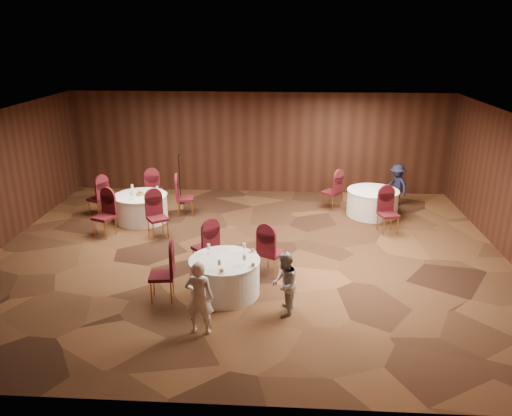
# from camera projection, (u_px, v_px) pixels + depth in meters

# --- Properties ---
(ground) EXTENTS (12.00, 12.00, 0.00)m
(ground) POSITION_uv_depth(u_px,v_px,m) (247.00, 255.00, 11.71)
(ground) COLOR black
(ground) RESTS_ON ground
(room_shell) EXTENTS (12.00, 12.00, 12.00)m
(room_shell) POSITION_uv_depth(u_px,v_px,m) (246.00, 174.00, 11.06)
(room_shell) COLOR silver
(room_shell) RESTS_ON ground
(table_main) EXTENTS (1.40, 1.40, 0.74)m
(table_main) POSITION_uv_depth(u_px,v_px,m) (225.00, 276.00, 9.87)
(table_main) COLOR white
(table_main) RESTS_ON ground
(table_left) EXTENTS (1.45, 1.45, 0.74)m
(table_left) POSITION_uv_depth(u_px,v_px,m) (141.00, 208.00, 13.72)
(table_left) COLOR white
(table_left) RESTS_ON ground
(table_right) EXTENTS (1.45, 1.45, 0.74)m
(table_right) POSITION_uv_depth(u_px,v_px,m) (372.00, 202.00, 14.14)
(table_right) COLOR white
(table_right) RESTS_ON ground
(chairs_main) EXTENTS (2.74, 2.03, 1.00)m
(chairs_main) POSITION_uv_depth(u_px,v_px,m) (214.00, 258.00, 10.40)
(chairs_main) COLOR #440D1B
(chairs_main) RESTS_ON ground
(chairs_left) EXTENTS (3.11, 3.00, 1.00)m
(chairs_left) POSITION_uv_depth(u_px,v_px,m) (140.00, 204.00, 13.67)
(chairs_left) COLOR #440D1B
(chairs_left) RESTS_ON ground
(chairs_right) EXTENTS (2.00, 2.50, 1.00)m
(chairs_right) POSITION_uv_depth(u_px,v_px,m) (358.00, 202.00, 13.76)
(chairs_right) COLOR #440D1B
(chairs_right) RESTS_ON ground
(tabletop_main) EXTENTS (1.04, 1.09, 0.22)m
(tabletop_main) POSITION_uv_depth(u_px,v_px,m) (236.00, 257.00, 9.62)
(tabletop_main) COLOR silver
(tabletop_main) RESTS_ON table_main
(tabletop_left) EXTENTS (0.81, 0.75, 0.22)m
(tabletop_left) POSITION_uv_depth(u_px,v_px,m) (140.00, 192.00, 13.57)
(tabletop_left) COLOR silver
(tabletop_left) RESTS_ON table_left
(tabletop_right) EXTENTS (0.08, 0.08, 0.22)m
(tabletop_right) POSITION_uv_depth(u_px,v_px,m) (382.00, 188.00, 13.72)
(tabletop_right) COLOR silver
(tabletop_right) RESTS_ON table_right
(mic_stand) EXTENTS (0.24, 0.24, 1.52)m
(mic_stand) POSITION_uv_depth(u_px,v_px,m) (180.00, 189.00, 15.10)
(mic_stand) COLOR black
(mic_stand) RESTS_ON ground
(woman_a) EXTENTS (0.51, 0.35, 1.36)m
(woman_a) POSITION_uv_depth(u_px,v_px,m) (199.00, 298.00, 8.47)
(woman_a) COLOR white
(woman_a) RESTS_ON ground
(woman_b) EXTENTS (0.52, 0.64, 1.22)m
(woman_b) POSITION_uv_depth(u_px,v_px,m) (284.00, 284.00, 9.07)
(woman_b) COLOR #A3A4A8
(woman_b) RESTS_ON ground
(man_c) EXTENTS (0.81, 0.94, 1.26)m
(man_c) POSITION_uv_depth(u_px,v_px,m) (397.00, 185.00, 14.85)
(man_c) COLOR #161831
(man_c) RESTS_ON ground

